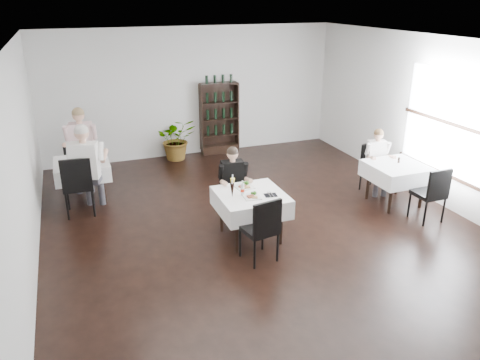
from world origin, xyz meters
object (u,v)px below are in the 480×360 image
at_px(potted_tree, 177,139).
at_px(wine_shelf, 219,119).
at_px(diner_main, 234,179).
at_px(main_table, 251,202).

bearing_deg(potted_tree, wine_shelf, 5.93).
bearing_deg(potted_tree, diner_main, -87.58).
bearing_deg(wine_shelf, main_table, -101.78).
relative_size(wine_shelf, diner_main, 1.32).
distance_m(main_table, potted_tree, 4.21).
height_order(wine_shelf, diner_main, wine_shelf).
xyz_separation_m(main_table, potted_tree, (-0.20, 4.20, -0.12)).
distance_m(wine_shelf, main_table, 4.41).
height_order(wine_shelf, potted_tree, wine_shelf).
bearing_deg(wine_shelf, diner_main, -104.55).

